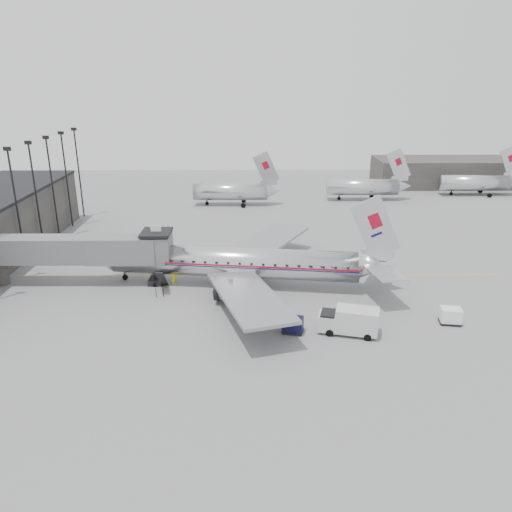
% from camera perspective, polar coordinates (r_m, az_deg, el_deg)
% --- Properties ---
extents(ground, '(160.00, 160.00, 0.00)m').
position_cam_1_polar(ground, '(56.37, -2.60, -4.52)').
color(ground, slate).
rests_on(ground, ground).
extents(hangar, '(30.00, 12.00, 6.00)m').
position_cam_1_polar(hangar, '(121.00, 20.55, 8.97)').
color(hangar, '#363331').
rests_on(hangar, ground).
extents(apron_line, '(60.00, 0.15, 0.01)m').
position_cam_1_polar(apron_line, '(61.85, 0.38, -2.22)').
color(apron_line, gold).
rests_on(apron_line, ground).
extents(jet_bridge, '(21.00, 6.20, 7.10)m').
position_cam_1_polar(jet_bridge, '(61.15, -18.34, 0.64)').
color(jet_bridge, '#585A5C').
rests_on(jet_bridge, ground).
extents(floodlight_masts, '(0.90, 42.25, 15.25)m').
position_cam_1_polar(floodlight_masts, '(72.35, -24.78, 6.15)').
color(floodlight_masts, black).
rests_on(floodlight_masts, ground).
extents(distant_aircraft_near, '(16.39, 3.20, 10.26)m').
position_cam_1_polar(distant_aircraft_near, '(95.62, -2.84, 7.43)').
color(distant_aircraft_near, silver).
rests_on(distant_aircraft_near, ground).
extents(distant_aircraft_mid, '(16.39, 3.20, 10.26)m').
position_cam_1_polar(distant_aircraft_mid, '(101.88, 12.17, 7.79)').
color(distant_aircraft_mid, silver).
rests_on(distant_aircraft_mid, ground).
extents(distant_aircraft_far, '(16.39, 3.20, 10.26)m').
position_cam_1_polar(distant_aircraft_far, '(113.18, 23.79, 7.73)').
color(distant_aircraft_far, silver).
rests_on(distant_aircraft_far, ground).
extents(airliner, '(35.86, 33.05, 11.37)m').
position_cam_1_polar(airliner, '(57.94, -1.84, -0.76)').
color(airliner, silver).
rests_on(airliner, ground).
extents(service_van, '(5.97, 3.47, 2.64)m').
position_cam_1_polar(service_van, '(48.59, 10.60, -7.25)').
color(service_van, '#BCBCBE').
rests_on(service_van, ground).
extents(baggage_cart_navy, '(2.30, 1.95, 1.57)m').
position_cam_1_polar(baggage_cart_navy, '(48.34, 4.22, -7.82)').
color(baggage_cart_navy, black).
rests_on(baggage_cart_navy, ground).
extents(baggage_cart_white, '(2.27, 1.86, 1.62)m').
position_cam_1_polar(baggage_cart_white, '(53.50, 21.36, -6.35)').
color(baggage_cart_white, white).
rests_on(baggage_cart_white, ground).
extents(ramp_worker, '(0.79, 0.77, 1.83)m').
position_cam_1_polar(ramp_worker, '(59.44, -9.36, -2.49)').
color(ramp_worker, yellow).
rests_on(ramp_worker, ground).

